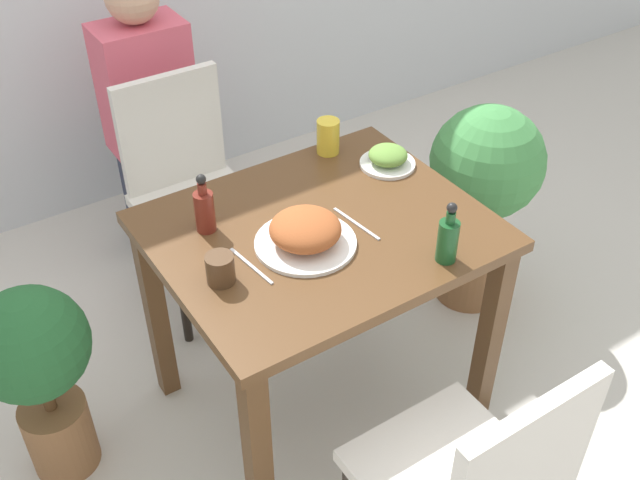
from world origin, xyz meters
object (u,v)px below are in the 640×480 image
person_figure (151,117)px  sauce_bottle (204,209)px  side_plate (388,158)px  potted_plant_right (483,187)px  condiment_bottle (448,238)px  juice_glass (328,137)px  food_plate (305,232)px  potted_plant_left (37,366)px  chair_far (189,183)px  drink_cup (220,269)px

person_figure → sauce_bottle: bearing=-102.9°
side_plate → potted_plant_right: 0.52m
condiment_bottle → juice_glass: bearing=86.3°
food_plate → potted_plant_right: 0.95m
juice_glass → potted_plant_left: (-1.06, -0.09, -0.37)m
chair_far → juice_glass: (0.32, -0.45, 0.31)m
chair_far → potted_plant_right: 1.09m
potted_plant_left → chair_far: bearing=36.3°
side_plate → condiment_bottle: (-0.16, -0.46, 0.04)m
sauce_bottle → potted_plant_left: size_ratio=0.26×
juice_glass → potted_plant_right: (0.56, -0.19, -0.30)m
food_plate → person_figure: bearing=88.4°
sauce_bottle → potted_plant_right: (1.08, -0.02, -0.31)m
juice_glass → side_plate: bearing=-56.7°
food_plate → condiment_bottle: 0.39m
juice_glass → potted_plant_right: juice_glass is taller
food_plate → chair_far: bearing=89.8°
potted_plant_right → person_figure: (-0.85, 1.04, 0.07)m
chair_far → food_plate: bearing=-90.2°
side_plate → potted_plant_right: bearing=-1.7°
chair_far → potted_plant_right: (0.88, -0.63, 0.01)m
juice_glass → person_figure: person_figure is taller
chair_far → sauce_bottle: bearing=-108.3°
drink_cup → sauce_bottle: bearing=73.2°
potted_plant_left → potted_plant_right: size_ratio=0.85×
side_plate → juice_glass: size_ratio=1.54×
side_plate → potted_plant_left: size_ratio=0.26×
drink_cup → condiment_bottle: bearing=-24.6°
chair_far → potted_plant_left: bearing=-143.7°
side_plate → drink_cup: size_ratio=2.18×
food_plate → side_plate: food_plate is taller
person_figure → drink_cup: bearing=-103.7°
condiment_bottle → potted_plant_right: condiment_bottle is taller
person_figure → food_plate: bearing=-91.6°
drink_cup → juice_glass: juice_glass is taller
drink_cup → potted_plant_right: 1.20m
food_plate → juice_glass: juice_glass is taller
drink_cup → potted_plant_left: drink_cup is taller
chair_far → potted_plant_right: bearing=-35.6°
food_plate → potted_plant_left: food_plate is taller
potted_plant_left → potted_plant_right: (1.62, -0.09, 0.07)m
chair_far → drink_cup: (-0.27, -0.83, 0.30)m
juice_glass → potted_plant_right: bearing=-18.4°
potted_plant_left → person_figure: size_ratio=0.60×
sauce_bottle → person_figure: person_figure is taller
chair_far → person_figure: person_figure is taller
food_plate → juice_glass: 0.50m
chair_far → juice_glass: 0.63m
condiment_bottle → potted_plant_left: size_ratio=0.26×
person_figure → juice_glass: bearing=-71.1°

